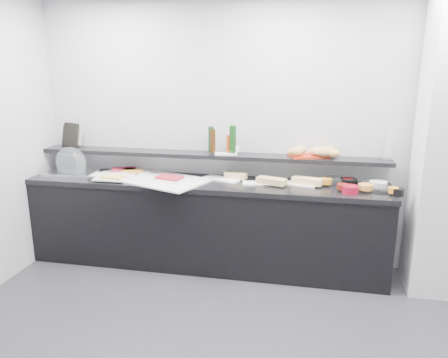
% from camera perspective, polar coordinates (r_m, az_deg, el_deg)
% --- Properties ---
extents(back_wall, '(5.00, 0.02, 2.70)m').
position_cam_1_polar(back_wall, '(4.45, 7.15, 5.84)').
color(back_wall, '#A9ABB0').
rests_on(back_wall, ground).
extents(buffet_cabinet, '(3.60, 0.60, 0.85)m').
position_cam_1_polar(buffet_cabinet, '(4.51, -2.49, -6.12)').
color(buffet_cabinet, black).
rests_on(buffet_cabinet, ground).
extents(counter_top, '(3.62, 0.62, 0.05)m').
position_cam_1_polar(counter_top, '(4.37, -2.56, -0.60)').
color(counter_top, black).
rests_on(counter_top, buffet_cabinet).
extents(wall_shelf, '(3.60, 0.25, 0.04)m').
position_cam_1_polar(wall_shelf, '(4.47, -2.05, 3.14)').
color(wall_shelf, black).
rests_on(wall_shelf, back_wall).
extents(cloche_base, '(0.53, 0.36, 0.04)m').
position_cam_1_polar(cloche_base, '(4.87, -19.23, 0.75)').
color(cloche_base, silver).
rests_on(cloche_base, counter_top).
extents(cloche_dome, '(0.46, 0.38, 0.34)m').
position_cam_1_polar(cloche_dome, '(4.87, -19.35, 2.00)').
color(cloche_dome, white).
rests_on(cloche_dome, cloche_base).
extents(linen_runner, '(1.32, 0.96, 0.01)m').
position_cam_1_polar(linen_runner, '(4.52, -9.66, 0.15)').
color(linen_runner, silver).
rests_on(linen_runner, counter_top).
extents(platter_meat_a, '(0.33, 0.27, 0.01)m').
position_cam_1_polar(platter_meat_a, '(4.73, -12.89, 0.83)').
color(platter_meat_a, white).
rests_on(platter_meat_a, linen_runner).
extents(food_meat_a, '(0.29, 0.23, 0.02)m').
position_cam_1_polar(food_meat_a, '(4.80, -12.92, 1.25)').
color(food_meat_a, maroon).
rests_on(food_meat_a, platter_meat_a).
extents(platter_salmon, '(0.28, 0.20, 0.01)m').
position_cam_1_polar(platter_salmon, '(4.73, -11.03, 0.93)').
color(platter_salmon, white).
rests_on(platter_salmon, linen_runner).
extents(food_salmon, '(0.24, 0.19, 0.02)m').
position_cam_1_polar(food_salmon, '(4.72, -11.90, 1.08)').
color(food_salmon, orange).
rests_on(food_salmon, platter_salmon).
extents(platter_cheese, '(0.32, 0.21, 0.01)m').
position_cam_1_polar(platter_cheese, '(4.52, -14.52, 0.08)').
color(platter_cheese, white).
rests_on(platter_cheese, linen_runner).
extents(food_cheese, '(0.24, 0.17, 0.02)m').
position_cam_1_polar(food_cheese, '(4.49, -14.27, 0.26)').
color(food_cheese, '#D5BC53').
rests_on(food_cheese, platter_cheese).
extents(platter_meat_b, '(0.39, 0.34, 0.01)m').
position_cam_1_polar(platter_meat_b, '(4.37, -6.94, -0.03)').
color(platter_meat_b, white).
rests_on(platter_meat_b, linen_runner).
extents(food_meat_b, '(0.28, 0.22, 0.02)m').
position_cam_1_polar(food_meat_b, '(4.37, -7.13, 0.20)').
color(food_meat_b, maroon).
rests_on(food_meat_b, platter_meat_b).
extents(sandwich_plate_left, '(0.42, 0.30, 0.01)m').
position_cam_1_polar(sandwich_plate_left, '(4.41, -0.24, 0.02)').
color(sandwich_plate_left, white).
rests_on(sandwich_plate_left, counter_top).
extents(sandwich_food_left, '(0.24, 0.15, 0.06)m').
position_cam_1_polar(sandwich_food_left, '(4.40, 1.54, 0.48)').
color(sandwich_food_left, tan).
rests_on(sandwich_food_left, sandwich_plate_left).
extents(tongs_left, '(0.16, 0.04, 0.01)m').
position_cam_1_polar(tongs_left, '(4.39, -0.86, 0.08)').
color(tongs_left, '#B1B3B8').
rests_on(tongs_left, sandwich_plate_left).
extents(sandwich_plate_mid, '(0.34, 0.19, 0.01)m').
position_cam_1_polar(sandwich_plate_mid, '(4.27, 4.62, -0.55)').
color(sandwich_plate_mid, white).
rests_on(sandwich_plate_mid, counter_top).
extents(sandwich_food_mid, '(0.30, 0.19, 0.06)m').
position_cam_1_polar(sandwich_food_mid, '(4.21, 6.22, -0.26)').
color(sandwich_food_mid, tan).
rests_on(sandwich_food_mid, sandwich_plate_mid).
extents(tongs_mid, '(0.15, 0.07, 0.01)m').
position_cam_1_polar(tongs_mid, '(4.17, 5.28, -0.76)').
color(tongs_mid, silver).
rests_on(tongs_mid, sandwich_plate_mid).
extents(sandwich_plate_right, '(0.41, 0.24, 0.01)m').
position_cam_1_polar(sandwich_plate_right, '(4.30, 9.45, -0.60)').
color(sandwich_plate_right, white).
rests_on(sandwich_plate_right, counter_top).
extents(sandwich_food_right, '(0.31, 0.19, 0.06)m').
position_cam_1_polar(sandwich_food_right, '(4.27, 10.83, -0.25)').
color(sandwich_food_right, '#E2C276').
rests_on(sandwich_food_right, sandwich_plate_right).
extents(tongs_right, '(0.16, 0.03, 0.01)m').
position_cam_1_polar(tongs_right, '(4.27, 8.43, -0.48)').
color(tongs_right, '#A9ACB0').
rests_on(tongs_right, sandwich_plate_right).
extents(bowl_glass_fruit, '(0.25, 0.25, 0.07)m').
position_cam_1_polar(bowl_glass_fruit, '(4.36, 14.27, -0.27)').
color(bowl_glass_fruit, white).
rests_on(bowl_glass_fruit, counter_top).
extents(fill_glass_fruit, '(0.14, 0.14, 0.05)m').
position_cam_1_polar(fill_glass_fruit, '(4.29, 13.14, -0.26)').
color(fill_glass_fruit, orange).
rests_on(fill_glass_fruit, bowl_glass_fruit).
extents(bowl_black_jam, '(0.21, 0.21, 0.07)m').
position_cam_1_polar(bowl_black_jam, '(4.35, 15.95, -0.42)').
color(bowl_black_jam, black).
rests_on(bowl_black_jam, counter_top).
extents(fill_black_jam, '(0.13, 0.13, 0.05)m').
position_cam_1_polar(fill_black_jam, '(4.36, 15.80, -0.20)').
color(fill_black_jam, '#600D11').
rests_on(fill_black_jam, bowl_black_jam).
extents(bowl_glass_cream, '(0.18, 0.18, 0.07)m').
position_cam_1_polar(bowl_glass_cream, '(4.36, 18.59, -0.59)').
color(bowl_glass_cream, white).
rests_on(bowl_glass_cream, counter_top).
extents(fill_glass_cream, '(0.20, 0.20, 0.05)m').
position_cam_1_polar(fill_glass_cream, '(4.33, 19.49, -0.60)').
color(fill_glass_cream, white).
rests_on(fill_glass_cream, bowl_glass_cream).
extents(bowl_red_jam, '(0.19, 0.19, 0.07)m').
position_cam_1_polar(bowl_red_jam, '(4.11, 16.15, -1.32)').
color(bowl_red_jam, maroon).
rests_on(bowl_red_jam, counter_top).
extents(fill_red_jam, '(0.14, 0.14, 0.05)m').
position_cam_1_polar(fill_red_jam, '(4.13, 15.27, -0.98)').
color(fill_red_jam, '#59140C').
rests_on(fill_red_jam, bowl_red_jam).
extents(bowl_glass_salmon, '(0.18, 0.18, 0.07)m').
position_cam_1_polar(bowl_glass_salmon, '(4.19, 19.72, -1.28)').
color(bowl_glass_salmon, silver).
rests_on(bowl_glass_salmon, counter_top).
extents(fill_glass_salmon, '(0.18, 0.18, 0.05)m').
position_cam_1_polar(fill_glass_salmon, '(4.19, 18.02, -0.98)').
color(fill_glass_salmon, orange).
rests_on(fill_glass_salmon, bowl_glass_salmon).
extents(bowl_black_fruit, '(0.14, 0.14, 0.07)m').
position_cam_1_polar(bowl_black_fruit, '(4.17, 21.71, -1.56)').
color(bowl_black_fruit, black).
rests_on(bowl_black_fruit, counter_top).
extents(fill_black_fruit, '(0.12, 0.12, 0.05)m').
position_cam_1_polar(fill_black_fruit, '(4.16, 21.25, -1.37)').
color(fill_black_fruit, orange).
rests_on(fill_black_fruit, bowl_black_fruit).
extents(framed_print, '(0.25, 0.16, 0.26)m').
position_cam_1_polar(framed_print, '(5.11, -19.44, 5.48)').
color(framed_print, black).
rests_on(framed_print, wall_shelf).
extents(print_art, '(0.16, 0.10, 0.22)m').
position_cam_1_polar(print_art, '(5.08, -18.66, 5.48)').
color(print_art, beige).
rests_on(print_art, framed_print).
extents(condiment_tray, '(0.25, 0.18, 0.01)m').
position_cam_1_polar(condiment_tray, '(4.42, 0.25, 3.35)').
color(condiment_tray, white).
rests_on(condiment_tray, wall_shelf).
extents(bottle_green_a, '(0.07, 0.07, 0.26)m').
position_cam_1_polar(bottle_green_a, '(4.45, -1.71, 5.20)').
color(bottle_green_a, '#0E3518').
rests_on(bottle_green_a, condiment_tray).
extents(bottle_brown, '(0.07, 0.07, 0.24)m').
position_cam_1_polar(bottle_brown, '(4.42, -1.48, 5.01)').
color(bottle_brown, '#371E0A').
rests_on(bottle_brown, condiment_tray).
extents(bottle_green_b, '(0.09, 0.09, 0.28)m').
position_cam_1_polar(bottle_green_b, '(4.39, 1.15, 5.21)').
color(bottle_green_b, '#0F390F').
rests_on(bottle_green_b, condiment_tray).
extents(bottle_hot, '(0.04, 0.04, 0.18)m').
position_cam_1_polar(bottle_hot, '(4.42, 0.59, 4.60)').
color(bottle_hot, '#9F2C0B').
rests_on(bottle_hot, condiment_tray).
extents(shaker_salt, '(0.03, 0.03, 0.07)m').
position_cam_1_polar(shaker_salt, '(4.44, 1.79, 3.94)').
color(shaker_salt, white).
rests_on(shaker_salt, condiment_tray).
extents(shaker_pepper, '(0.03, 0.03, 0.07)m').
position_cam_1_polar(shaker_pepper, '(4.41, 1.43, 3.86)').
color(shaker_pepper, white).
rests_on(shaker_pepper, condiment_tray).
extents(bread_tray, '(0.43, 0.36, 0.02)m').
position_cam_1_polar(bread_tray, '(4.39, 10.94, 3.04)').
color(bread_tray, '#AD2A12').
rests_on(bread_tray, wall_shelf).
extents(bread_roll_nw, '(0.16, 0.13, 0.08)m').
position_cam_1_polar(bread_roll_nw, '(4.39, 9.87, 3.78)').
color(bread_roll_nw, tan).
rests_on(bread_roll_nw, bread_tray).
extents(bread_roll_n, '(0.14, 0.11, 0.08)m').
position_cam_1_polar(bread_roll_n, '(4.43, 13.69, 3.67)').
color(bread_roll_n, '#AB8541').
rests_on(bread_roll_n, bread_tray).
extents(bread_roll_ne, '(0.14, 0.09, 0.08)m').
position_cam_1_polar(bread_roll_ne, '(4.43, 12.99, 3.72)').
color(bread_roll_ne, '#AB8241').
rests_on(bread_roll_ne, bread_tray).
extents(bread_roll_sw, '(0.16, 0.11, 0.08)m').
position_cam_1_polar(bread_roll_sw, '(4.28, 9.36, 3.53)').
color(bread_roll_sw, '#B48844').
rests_on(bread_roll_sw, bread_tray).
extents(bread_roll_s, '(0.16, 0.13, 0.08)m').
position_cam_1_polar(bread_roll_s, '(4.30, 14.08, 3.32)').
color(bread_roll_s, tan).
rests_on(bread_roll_s, bread_tray).
extents(bread_roll_se, '(0.15, 0.10, 0.08)m').
position_cam_1_polar(bread_roll_se, '(4.31, 12.92, 3.41)').
color(bread_roll_se, '#C3864A').
rests_on(bread_roll_se, bread_tray).
extents(bread_roll_midw, '(0.13, 0.10, 0.08)m').
position_cam_1_polar(bread_roll_midw, '(4.34, 11.80, 3.56)').
color(bread_roll_midw, '#D68751').
rests_on(bread_roll_midw, bread_tray).
extents(bread_roll_mide, '(0.18, 0.14, 0.08)m').
position_cam_1_polar(bread_roll_mide, '(4.32, 12.62, 3.46)').
color(bread_roll_mide, tan).
rests_on(bread_roll_mide, bread_tray).
extents(carafe, '(0.11, 0.11, 0.30)m').
position_cam_1_polar(carafe, '(4.38, 20.72, 4.20)').
color(carafe, white).
rests_on(carafe, wall_shelf).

